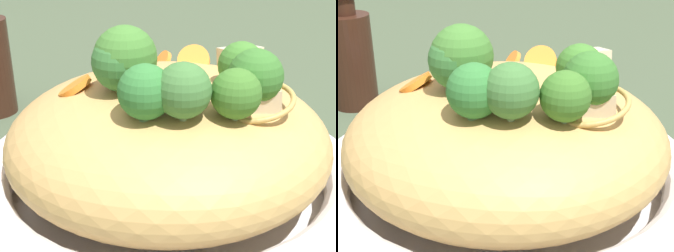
# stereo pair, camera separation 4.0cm
# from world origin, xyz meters

# --- Properties ---
(ground_plane) EXTENTS (3.00, 3.00, 0.00)m
(ground_plane) POSITION_xyz_m (0.00, 0.00, 0.00)
(ground_plane) COLOR #42523A
(serving_bowl) EXTENTS (0.32, 0.32, 0.05)m
(serving_bowl) POSITION_xyz_m (0.00, 0.00, 0.03)
(serving_bowl) COLOR white
(serving_bowl) RESTS_ON ground_plane
(noodle_heap) EXTENTS (0.25, 0.25, 0.10)m
(noodle_heap) POSITION_xyz_m (-0.00, -0.00, 0.07)
(noodle_heap) COLOR tan
(noodle_heap) RESTS_ON serving_bowl
(broccoli_florets) EXTENTS (0.11, 0.15, 0.06)m
(broccoli_florets) POSITION_xyz_m (-0.03, -0.01, 0.13)
(broccoli_florets) COLOR #97B36F
(broccoli_florets) RESTS_ON serving_bowl
(carrot_coins) EXTENTS (0.13, 0.11, 0.04)m
(carrot_coins) POSITION_xyz_m (0.04, 0.02, 0.11)
(carrot_coins) COLOR orange
(carrot_coins) RESTS_ON serving_bowl
(zucchini_slices) EXTENTS (0.09, 0.06, 0.04)m
(zucchini_slices) POSITION_xyz_m (0.03, 0.05, 0.11)
(zucchini_slices) COLOR beige
(zucchini_slices) RESTS_ON serving_bowl
(chicken_chunks) EXTENTS (0.14, 0.05, 0.03)m
(chicken_chunks) POSITION_xyz_m (0.05, -0.06, 0.10)
(chicken_chunks) COLOR beige
(chicken_chunks) RESTS_ON serving_bowl
(soy_sauce_bottle) EXTENTS (0.05, 0.05, 0.14)m
(soy_sauce_bottle) POSITION_xyz_m (0.17, 0.24, 0.06)
(soy_sauce_bottle) COLOR #381E14
(soy_sauce_bottle) RESTS_ON ground_plane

